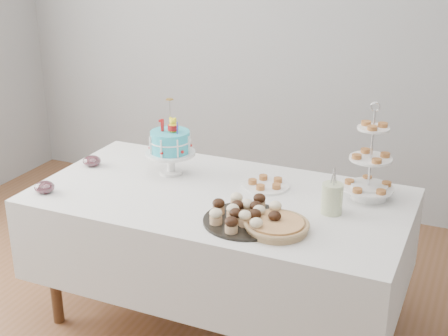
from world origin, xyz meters
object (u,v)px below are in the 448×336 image
at_px(tiered_stand, 371,159).
at_px(birthday_cake, 171,154).
at_px(pastry_plate, 266,184).
at_px(cupcake_tray, 246,213).
at_px(jam_bowl_a, 45,187).
at_px(pie, 277,226).
at_px(table, 220,234).
at_px(jam_bowl_b, 92,161).
at_px(utensil_pitcher, 332,197).
at_px(plate_stack, 369,191).

bearing_deg(tiered_stand, birthday_cake, -174.24).
distance_m(tiered_stand, pastry_plate, 0.56).
relative_size(birthday_cake, cupcake_tray, 1.05).
bearing_deg(jam_bowl_a, pie, 3.41).
distance_m(table, cupcake_tray, 0.44).
bearing_deg(pastry_plate, jam_bowl_b, -173.60).
bearing_deg(pie, tiered_stand, 60.60).
xyz_separation_m(cupcake_tray, utensil_pitcher, (0.34, 0.26, 0.04)).
distance_m(pie, jam_bowl_a, 1.25).
relative_size(pie, pastry_plate, 1.20).
height_order(pie, plate_stack, plate_stack).
height_order(tiered_stand, jam_bowl_a, tiered_stand).
bearing_deg(birthday_cake, jam_bowl_b, -173.99).
relative_size(pastry_plate, utensil_pitcher, 1.08).
height_order(pie, utensil_pitcher, utensil_pitcher).
bearing_deg(cupcake_tray, pie, -9.78).
bearing_deg(plate_stack, pastry_plate, -171.37).
height_order(birthday_cake, utensil_pitcher, birthday_cake).
relative_size(jam_bowl_a, jam_bowl_b, 1.01).
height_order(cupcake_tray, jam_bowl_a, cupcake_tray).
bearing_deg(jam_bowl_b, jam_bowl_a, -90.00).
bearing_deg(pie, birthday_cake, 151.11).
xyz_separation_m(birthday_cake, plate_stack, (1.08, 0.12, -0.08)).
distance_m(birthday_cake, utensil_pitcher, 0.96).
height_order(cupcake_tray, plate_stack, cupcake_tray).
height_order(pie, pastry_plate, pie).
xyz_separation_m(table, birthday_cake, (-0.37, 0.16, 0.34)).
relative_size(cupcake_tray, utensil_pitcher, 1.75).
bearing_deg(pastry_plate, tiered_stand, 7.95).
xyz_separation_m(cupcake_tray, jam_bowl_a, (-1.08, -0.10, -0.02)).
xyz_separation_m(birthday_cake, pastry_plate, (0.55, 0.04, -0.10)).
distance_m(tiered_stand, jam_bowl_b, 1.57).
bearing_deg(utensil_pitcher, cupcake_tray, -120.61).
bearing_deg(utensil_pitcher, plate_stack, 85.44).
distance_m(cupcake_tray, jam_bowl_b, 1.13).
bearing_deg(jam_bowl_a, plate_stack, 21.64).
bearing_deg(table, jam_bowl_a, -157.78).
xyz_separation_m(pastry_plate, jam_bowl_b, (-1.02, -0.11, 0.01)).
distance_m(table, tiered_stand, 0.87).
height_order(cupcake_tray, utensil_pitcher, utensil_pitcher).
relative_size(jam_bowl_b, utensil_pitcher, 0.45).
relative_size(table, pie, 6.40).
height_order(birthday_cake, jam_bowl_b, birthday_cake).
distance_m(cupcake_tray, plate_stack, 0.69).
bearing_deg(plate_stack, utensil_pitcher, -116.59).
xyz_separation_m(birthday_cake, utensil_pitcher, (0.95, -0.14, -0.03)).
xyz_separation_m(table, plate_stack, (0.71, 0.27, 0.26)).
xyz_separation_m(jam_bowl_a, jam_bowl_b, (0.00, 0.42, -0.00)).
bearing_deg(tiered_stand, cupcake_tray, -132.42).
height_order(table, jam_bowl_b, jam_bowl_b).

